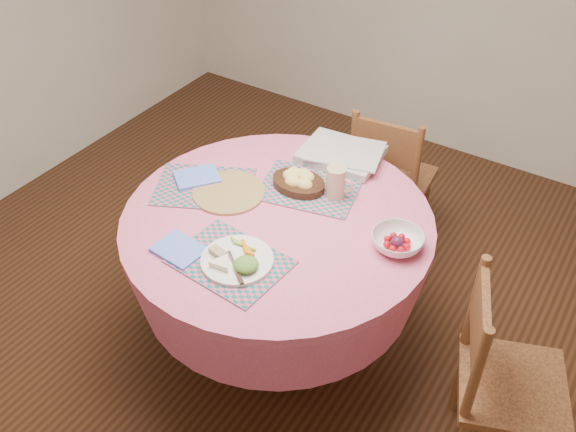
% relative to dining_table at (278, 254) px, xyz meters
% --- Properties ---
extents(ground, '(4.00, 4.00, 0.00)m').
position_rel_dining_table_xyz_m(ground, '(0.00, 0.00, -0.56)').
color(ground, '#331C0F').
rests_on(ground, ground).
extents(dining_table, '(1.24, 1.24, 0.75)m').
position_rel_dining_table_xyz_m(dining_table, '(0.00, 0.00, 0.00)').
color(dining_table, '#E06882').
rests_on(dining_table, ground).
extents(chair_right, '(0.50, 0.51, 0.86)m').
position_rel_dining_table_xyz_m(chair_right, '(0.97, -0.02, -0.11)').
color(chair_right, brown).
rests_on(chair_right, ground).
extents(chair_back, '(0.43, 0.41, 0.84)m').
position_rel_dining_table_xyz_m(chair_back, '(0.09, 0.89, -0.12)').
color(chair_back, brown).
rests_on(chair_back, ground).
extents(placemat_front, '(0.42, 0.33, 0.01)m').
position_rel_dining_table_xyz_m(placemat_front, '(-0.00, -0.31, 0.20)').
color(placemat_front, '#126567').
rests_on(placemat_front, dining_table).
extents(placemat_left, '(0.49, 0.45, 0.01)m').
position_rel_dining_table_xyz_m(placemat_left, '(-0.37, 0.00, 0.20)').
color(placemat_left, '#126567').
rests_on(placemat_left, dining_table).
extents(placemat_back, '(0.46, 0.38, 0.01)m').
position_rel_dining_table_xyz_m(placemat_back, '(0.01, 0.23, 0.20)').
color(placemat_back, '#126567').
rests_on(placemat_back, dining_table).
extents(wicker_trivet, '(0.30, 0.30, 0.01)m').
position_rel_dining_table_xyz_m(wicker_trivet, '(-0.26, 0.02, 0.20)').
color(wicker_trivet, olive).
rests_on(wicker_trivet, dining_table).
extents(napkin_near, '(0.19, 0.16, 0.01)m').
position_rel_dining_table_xyz_m(napkin_near, '(-0.20, -0.36, 0.20)').
color(napkin_near, '#5D80F0').
rests_on(napkin_near, dining_table).
extents(napkin_far, '(0.22, 0.23, 0.01)m').
position_rel_dining_table_xyz_m(napkin_far, '(-0.43, 0.03, 0.21)').
color(napkin_far, '#5D80F0').
rests_on(napkin_far, placemat_left).
extents(dinner_plate, '(0.26, 0.26, 0.05)m').
position_rel_dining_table_xyz_m(dinner_plate, '(0.03, -0.30, 0.22)').
color(dinner_plate, white).
rests_on(dinner_plate, placemat_front).
extents(bread_bowl, '(0.23, 0.23, 0.08)m').
position_rel_dining_table_xyz_m(bread_bowl, '(-0.03, 0.21, 0.23)').
color(bread_bowl, black).
rests_on(bread_bowl, placemat_back).
extents(latte_mug, '(0.12, 0.08, 0.13)m').
position_rel_dining_table_xyz_m(latte_mug, '(0.13, 0.24, 0.27)').
color(latte_mug, tan).
rests_on(latte_mug, placemat_back).
extents(fruit_bowl, '(0.22, 0.22, 0.06)m').
position_rel_dining_table_xyz_m(fruit_bowl, '(0.47, 0.09, 0.22)').
color(fruit_bowl, white).
rests_on(fruit_bowl, dining_table).
extents(newspaper_stack, '(0.39, 0.32, 0.04)m').
position_rel_dining_table_xyz_m(newspaper_stack, '(0.01, 0.50, 0.22)').
color(newspaper_stack, silver).
rests_on(newspaper_stack, dining_table).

